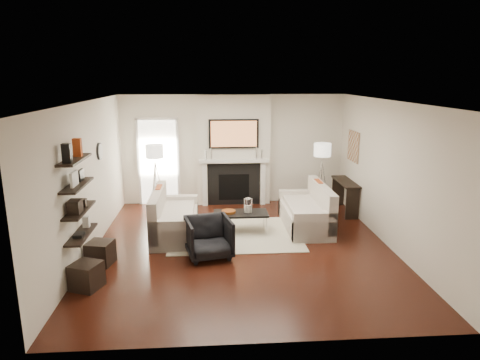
{
  "coord_description": "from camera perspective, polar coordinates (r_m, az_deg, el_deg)",
  "views": [
    {
      "loc": [
        -0.58,
        -7.5,
        3.13
      ],
      "look_at": [
        0.0,
        0.6,
        1.15
      ],
      "focal_mm": 32.0,
      "sensor_mm": 36.0,
      "label": 1
    }
  ],
  "objects": [
    {
      "name": "lamp_left_post",
      "position": [
        10.19,
        -11.12,
        -0.94
      ],
      "size": [
        0.02,
        0.02,
        1.2
      ],
      "primitive_type": "cylinder",
      "color": "silver",
      "rests_on": "floor"
    },
    {
      "name": "decor_frame_a",
      "position": [
        6.88,
        -21.24,
        0.15
      ],
      "size": [
        0.04,
        0.3,
        0.22
      ],
      "primitive_type": "cube",
      "color": "white",
      "rests_on": "shelf_upper"
    },
    {
      "name": "loveseat_left_arm_n",
      "position": [
        7.95,
        -9.07,
        -7.33
      ],
      "size": [
        0.85,
        0.18,
        0.6
      ],
      "primitive_type": "cube",
      "color": "beige",
      "rests_on": "floor"
    },
    {
      "name": "shelf_lower",
      "position": [
        7.11,
        -20.64,
        -3.8
      ],
      "size": [
        0.25,
        1.0,
        0.04
      ],
      "primitive_type": "cube",
      "color": "black",
      "rests_on": "wall_left"
    },
    {
      "name": "door_trim_l",
      "position": [
        10.81,
        -13.34,
        2.23
      ],
      "size": [
        0.06,
        0.06,
        2.16
      ],
      "primitive_type": "cube",
      "color": "white",
      "rests_on": "floor"
    },
    {
      "name": "decor_magfile_a",
      "position": [
        6.59,
        -22.1,
        3.33
      ],
      "size": [
        0.12,
        0.1,
        0.28
      ],
      "primitive_type": "cube",
      "color": "black",
      "rests_on": "shelf_top"
    },
    {
      "name": "loveseat_right_back",
      "position": [
        9.15,
        10.79,
        -3.07
      ],
      "size": [
        0.18,
        1.8,
        0.8
      ],
      "primitive_type": "cube",
      "color": "beige",
      "rests_on": "floor"
    },
    {
      "name": "chimney_breast",
      "position": [
        10.54,
        -0.88,
        3.98
      ],
      "size": [
        1.8,
        0.25,
        2.7
      ],
      "primitive_type": "cube",
      "color": "silver",
      "rests_on": "floor"
    },
    {
      "name": "coffee_leg_ne",
      "position": [
        8.66,
        3.53,
        -6.17
      ],
      "size": [
        0.02,
        0.02,
        0.38
      ],
      "primitive_type": "cylinder",
      "color": "silver",
      "rests_on": "floor"
    },
    {
      "name": "coffee_leg_sw",
      "position": [
        9.0,
        -3.19,
        -5.38
      ],
      "size": [
        0.02,
        0.02,
        0.38
      ],
      "primitive_type": "cylinder",
      "color": "silver",
      "rests_on": "floor"
    },
    {
      "name": "wall_art",
      "position": [
        10.23,
        14.89,
        4.36
      ],
      "size": [
        0.03,
        0.7,
        0.7
      ],
      "primitive_type": "cube",
      "color": "#9C754E",
      "rests_on": "wall_right"
    },
    {
      "name": "decor_box_tall",
      "position": [
        7.47,
        -19.81,
        -5.26
      ],
      "size": [
        0.1,
        0.1,
        0.18
      ],
      "primitive_type": "cube",
      "color": "white",
      "rests_on": "shelf_bottom"
    },
    {
      "name": "door_trim_r",
      "position": [
        10.69,
        -8.25,
        2.34
      ],
      "size": [
        0.06,
        0.06,
        2.16
      ],
      "primitive_type": "cube",
      "color": "white",
      "rests_on": "floor"
    },
    {
      "name": "candlestick_r_short",
      "position": [
        10.44,
        2.91,
        3.45
      ],
      "size": [
        0.04,
        0.04,
        0.24
      ],
      "primitive_type": "cylinder",
      "color": "silver",
      "rests_on": "mantel_shelf"
    },
    {
      "name": "clock_rim",
      "position": [
        8.79,
        -18.23,
        3.65
      ],
      "size": [
        0.04,
        0.34,
        0.34
      ],
      "primitive_type": "cylinder",
      "rotation": [
        0.0,
        1.57,
        0.0
      ],
      "color": "black",
      "rests_on": "wall_left"
    },
    {
      "name": "copper_bowl",
      "position": [
        8.72,
        -1.54,
        -4.24
      ],
      "size": [
        0.29,
        0.29,
        0.05
      ],
      "primitive_type": "cylinder",
      "color": "#9C4D1A",
      "rests_on": "coffee_table"
    },
    {
      "name": "lamp_left_leg_a",
      "position": [
        10.18,
        -10.51,
        -0.93
      ],
      "size": [
        0.25,
        0.02,
        1.23
      ],
      "primitive_type": "cylinder",
      "rotation": [
        0.18,
        0.0,
        4.71
      ],
      "color": "silver",
      "rests_on": "floor"
    },
    {
      "name": "mantel_pilaster_l",
      "position": [
        10.53,
        -4.73,
        -0.52
      ],
      "size": [
        0.12,
        0.08,
        1.1
      ],
      "primitive_type": "cube",
      "color": "white",
      "rests_on": "floor"
    },
    {
      "name": "tv_screen",
      "position": [
        10.29,
        -0.83,
        6.16
      ],
      "size": [
        1.1,
        0.0,
        0.62
      ],
      "primitive_type": "cube",
      "color": "#BF723F",
      "rests_on": "tv_body"
    },
    {
      "name": "decor_magfile_b",
      "position": [
        7.08,
        -20.86,
        4.09
      ],
      "size": [
        0.12,
        0.1,
        0.28
      ],
      "primitive_type": "cube",
      "color": "#963712",
      "rests_on": "shelf_top"
    },
    {
      "name": "coffee_leg_se",
      "position": [
        9.07,
        3.17,
        -5.23
      ],
      "size": [
        0.02,
        0.02,
        0.38
      ],
      "primitive_type": "cylinder",
      "color": "silver",
      "rests_on": "floor"
    },
    {
      "name": "shelf_top",
      "position": [
        6.92,
        -21.19,
        2.54
      ],
      "size": [
        0.25,
        1.0,
        0.04
      ],
      "primitive_type": "cube",
      "color": "black",
      "rests_on": "wall_left"
    },
    {
      "name": "hurricane_candle",
      "position": [
        8.73,
        1.09,
        -3.87
      ],
      "size": [
        0.1,
        0.1,
        0.15
      ],
      "primitive_type": "cylinder",
      "color": "white",
      "rests_on": "coffee_table"
    },
    {
      "name": "lamp_right_leg_a",
      "position": [
        10.4,
        11.31,
        -0.65
      ],
      "size": [
        0.25,
        0.02,
        1.23
      ],
      "primitive_type": "cylinder",
      "rotation": [
        0.18,
        0.0,
        4.71
      ],
      "color": "silver",
      "rests_on": "floor"
    },
    {
      "name": "armchair",
      "position": [
        7.61,
        -4.18,
        -7.42
      ],
      "size": [
        0.9,
        0.86,
        0.78
      ],
      "primitive_type": "imported",
      "rotation": [
        0.0,
        0.0,
        0.22
      ],
      "color": "black",
      "rests_on": "floor"
    },
    {
      "name": "rug",
      "position": [
        8.73,
        -0.65,
        -7.26
      ],
      "size": [
        2.6,
        2.0,
        0.01
      ],
      "primitive_type": "cube",
      "color": "#B5AC94",
      "rests_on": "floor"
    },
    {
      "name": "hallway_panel",
      "position": [
        10.76,
        -10.8,
        2.31
      ],
      "size": [
        0.9,
        0.02,
        2.1
      ],
      "primitive_type": "cube",
      "color": "white",
      "rests_on": "floor"
    },
    {
      "name": "console_top",
      "position": [
        10.25,
        13.93,
        -0.25
      ],
      "size": [
        0.35,
        1.2,
        0.04
      ],
      "primitive_type": "cube",
      "color": "black",
      "rests_on": "floor"
    },
    {
      "name": "pillow_right_charcoal",
      "position": [
        8.82,
        11.34,
        -2.42
      ],
      "size": [
        0.1,
        0.4,
        0.4
      ],
      "primitive_type": "cube",
      "color": "black",
      "rests_on": "loveseat_right_cushion"
    },
    {
      "name": "lamp_right_shade",
      "position": [
        10.2,
        10.94,
        3.97
      ],
      "size": [
        0.4,
        0.4,
        0.3
      ],
      "primitive_type": "cylinder",
      "color": "white",
      "rests_on": "lamp_right_post"
    },
    {
      "name": "loveseat_left_back",
      "position": [
        8.67,
        -10.89,
        -4.02
      ],
      "size": [
        0.18,
        1.8,
        0.8
      ],
      "primitive_type": "cube",
      "color": "beige",
      "rests_on": "floor"
    },
    {
      "name": "console_leg_n",
      "position": [
        9.85,
        14.77,
        -3.13
      ],
      "size": [
        0.3,
        0.04,
        0.71
      ],
      "primitive_type": "cube",
      "color": "black",
      "rests_on": "floor"
    },
    {
      "name": "loveseat_left_cushion",
      "position": [
        8.65,
        -8.33,
        -4.35
      ],
      "size": [
        0.63,
        1.44,
        0.1
      ],
      "primitive_type": "cube",
      "color": "beige",
      "rests_on": "loveseat_left_base"
    },
    {
      "name": "shelf_upper",
      "position": [
        7.01,
        -20.91,
        -0.67
      ],
      "size": [
        0.25,
        1.0,
        0.04
      ],
      "primitive_type": "cube",
      "color": "black",
      "rests_on": "wall_left"
    },
    {
      "name": "loveseat_left_base",
      "position": [
        8.74,
        -8.6,
        -5.98
      ],
      "size": [
        0.85,
        1.8,
        0.42
      ],
      "primitive_type": "cube",
      "color": "beige",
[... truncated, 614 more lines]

